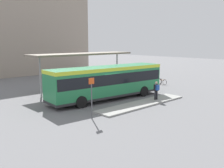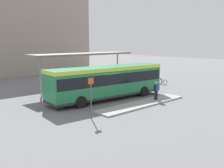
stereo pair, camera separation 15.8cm
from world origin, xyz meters
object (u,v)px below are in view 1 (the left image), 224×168
bicycle_red (155,81)px  platform_sign (92,96)px  city_bus (108,80)px  bicycle_orange (162,82)px  bicycle_blue (151,80)px  pedestrian_waiting (156,89)px

bicycle_red → platform_sign: (-14.58, -5.80, 1.17)m
city_bus → platform_sign: bearing=-137.5°
bicycle_orange → bicycle_blue: bicycle_blue is taller
bicycle_blue → city_bus: bearing=-70.8°
bicycle_orange → bicycle_blue: size_ratio=0.93×
city_bus → bicycle_blue: city_bus is taller
bicycle_orange → bicycle_red: (-0.34, 0.72, 0.04)m
pedestrian_waiting → bicycle_blue: (7.26, 6.29, -0.68)m
bicycle_red → city_bus: bearing=92.9°
city_bus → pedestrian_waiting: city_bus is taller
pedestrian_waiting → city_bus: bearing=56.1°
bicycle_red → bicycle_blue: size_ratio=1.05×
bicycle_red → platform_sign: bearing=102.4°
bicycle_orange → bicycle_blue: (-0.28, 1.45, 0.02)m
pedestrian_waiting → bicycle_blue: 9.63m
city_bus → pedestrian_waiting: (2.68, -3.43, -0.71)m
bicycle_red → bicycle_blue: 0.72m
pedestrian_waiting → bicycle_orange: (7.54, 4.85, -0.70)m
city_bus → bicycle_red: (9.88, 2.14, -1.37)m
pedestrian_waiting → bicycle_orange: pedestrian_waiting is taller
bicycle_red → platform_sign: 15.74m
city_bus → pedestrian_waiting: bearing=-47.4°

